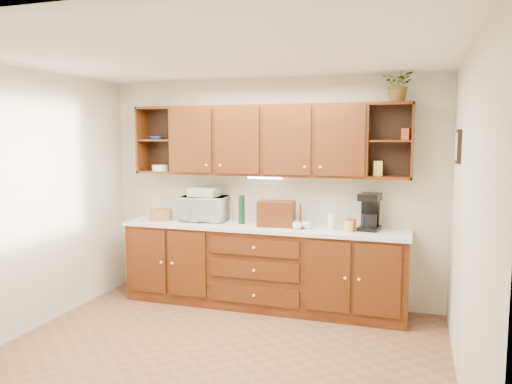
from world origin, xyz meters
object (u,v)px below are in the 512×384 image
Objects in this scene: bread_box at (276,214)px; coffee_maker at (370,212)px; microwave at (204,209)px; potted_plant at (399,84)px.

coffee_maker is at bearing -0.12° from bread_box.
bread_box is 1.01× the size of coffee_maker.
coffee_maker is at bearing -7.47° from microwave.
microwave is 2.58m from potted_plant.
bread_box is 1.02m from coffee_maker.
microwave is 1.34× the size of coffee_maker.
coffee_maker is at bearing -178.40° from potted_plant.
potted_plant is at bearing -7.37° from microwave.
coffee_maker reaches higher than bread_box.
microwave reaches higher than bread_box.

